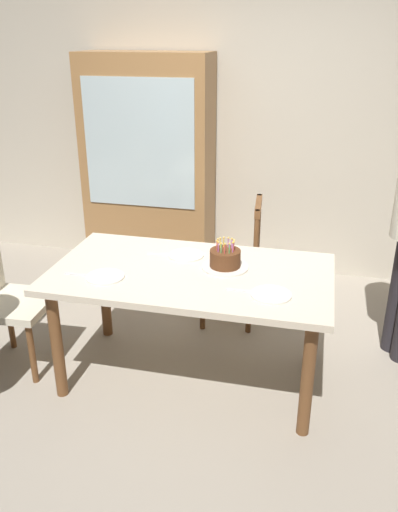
% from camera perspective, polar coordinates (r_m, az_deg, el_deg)
% --- Properties ---
extents(ground, '(6.40, 6.40, 0.00)m').
position_cam_1_polar(ground, '(3.46, -0.83, -12.92)').
color(ground, '#9E9384').
extents(back_wall, '(6.40, 0.10, 2.60)m').
position_cam_1_polar(back_wall, '(4.67, 4.82, 14.01)').
color(back_wall, beige).
rests_on(back_wall, ground).
extents(dining_table, '(1.65, 0.91, 0.75)m').
position_cam_1_polar(dining_table, '(3.12, -0.89, -3.12)').
color(dining_table, beige).
rests_on(dining_table, ground).
extents(birthday_cake, '(0.28, 0.28, 0.18)m').
position_cam_1_polar(birthday_cake, '(3.10, 2.86, -0.43)').
color(birthday_cake, silver).
rests_on(birthday_cake, dining_table).
extents(plate_near_celebrant, '(0.22, 0.22, 0.01)m').
position_cam_1_polar(plate_near_celebrant, '(3.04, -10.19, -2.25)').
color(plate_near_celebrant, white).
rests_on(plate_near_celebrant, dining_table).
extents(plate_far_side, '(0.22, 0.22, 0.01)m').
position_cam_1_polar(plate_far_side, '(3.28, -1.42, 0.09)').
color(plate_far_side, white).
rests_on(plate_far_side, dining_table).
extents(plate_near_guest, '(0.22, 0.22, 0.01)m').
position_cam_1_polar(plate_near_guest, '(2.82, 7.86, -4.19)').
color(plate_near_guest, white).
rests_on(plate_near_guest, dining_table).
extents(fork_near_celebrant, '(0.18, 0.02, 0.01)m').
position_cam_1_polar(fork_near_celebrant, '(3.10, -12.92, -1.99)').
color(fork_near_celebrant, silver).
rests_on(fork_near_celebrant, dining_table).
extents(fork_far_side, '(0.18, 0.04, 0.01)m').
position_cam_1_polar(fork_far_side, '(3.31, -4.13, 0.23)').
color(fork_far_side, silver).
rests_on(fork_far_side, dining_table).
extents(fork_near_guest, '(0.18, 0.02, 0.01)m').
position_cam_1_polar(fork_near_guest, '(2.85, 4.70, -3.78)').
color(fork_near_guest, silver).
rests_on(fork_near_guest, dining_table).
extents(chair_spindle_back, '(0.48, 0.48, 0.95)m').
position_cam_1_polar(chair_spindle_back, '(3.87, 3.69, -0.95)').
color(chair_spindle_back, beige).
rests_on(chair_spindle_back, ground).
extents(chair_upholstered, '(0.46, 0.46, 0.95)m').
position_cam_1_polar(chair_upholstered, '(3.55, -20.82, -3.60)').
color(chair_upholstered, beige).
rests_on(chair_upholstered, ground).
extents(china_cabinet, '(1.10, 0.45, 1.90)m').
position_cam_1_polar(china_cabinet, '(4.64, -5.50, 9.55)').
color(china_cabinet, '#9E7042').
rests_on(china_cabinet, ground).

